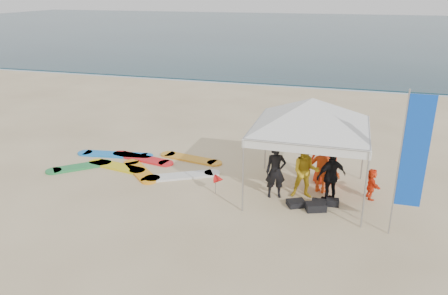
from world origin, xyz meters
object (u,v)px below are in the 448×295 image
object	(u,v)px
person_black_b	(331,176)
canopy_tent	(313,98)
person_seated	(371,184)
person_yellow	(305,172)
marker_pennant	(219,179)
surfboard_spread	(139,164)
person_orange_a	(323,166)
person_black_a	(276,171)
feather_flag	(413,154)
person_orange_b	(325,156)

from	to	relation	value
person_black_b	canopy_tent	distance (m)	2.34
person_black_b	person_seated	distance (m)	1.32
person_black_b	person_yellow	bearing A→B (deg)	-39.10
marker_pennant	surfboard_spread	world-z (taller)	marker_pennant
person_orange_a	surfboard_spread	xyz separation A→B (m)	(-6.45, 0.37, -0.81)
person_black_a	surfboard_spread	size ratio (longest dim) A/B	0.30
person_orange_a	person_seated	distance (m)	1.51
person_black_b	marker_pennant	world-z (taller)	person_black_b
person_black_b	canopy_tent	size ratio (longest dim) A/B	0.35
person_black_a	person_seated	size ratio (longest dim) A/B	1.74
person_orange_a	marker_pennant	size ratio (longest dim) A/B	2.65
person_orange_a	person_black_b	distance (m)	0.68
person_yellow	canopy_tent	size ratio (longest dim) A/B	0.37
person_black_a	person_orange_a	bearing A→B (deg)	12.39
person_seated	surfboard_spread	xyz separation A→B (m)	(-7.90, 0.45, -0.44)
canopy_tent	feather_flag	distance (m)	3.22
person_yellow	person_orange_a	distance (m)	0.72
person_black_b	surfboard_spread	world-z (taller)	person_black_b
person_yellow	person_orange_a	xyz separation A→B (m)	(0.46, 0.56, 0.01)
person_black_a	canopy_tent	world-z (taller)	canopy_tent
person_black_b	surfboard_spread	xyz separation A→B (m)	(-6.73, 0.98, -0.77)
person_black_a	person_orange_b	xyz separation A→B (m)	(1.33, 1.41, 0.11)
person_black_b	feather_flag	bearing A→B (deg)	107.75
canopy_tent	surfboard_spread	world-z (taller)	canopy_tent
person_seated	surfboard_spread	world-z (taller)	person_seated
person_black_a	feather_flag	xyz separation A→B (m)	(3.49, -1.29, 1.41)
person_black_b	surfboard_spread	bearing A→B (deg)	-43.04
person_orange_a	feather_flag	bearing A→B (deg)	154.48
person_seated	canopy_tent	size ratio (longest dim) A/B	0.21
person_seated	surfboard_spread	bearing A→B (deg)	72.31
canopy_tent	marker_pennant	bearing A→B (deg)	-163.24
person_orange_a	surfboard_spread	world-z (taller)	person_orange_a
person_orange_a	canopy_tent	size ratio (longest dim) A/B	0.37
person_yellow	person_orange_b	world-z (taller)	person_orange_b
person_orange_b	marker_pennant	bearing A→B (deg)	8.96
person_orange_a	person_black_b	bearing A→B (deg)	133.13
person_orange_b	person_black_b	bearing A→B (deg)	81.52
person_black_a	surfboard_spread	distance (m)	5.31
person_orange_a	marker_pennant	bearing A→B (deg)	37.87
person_black_a	surfboard_spread	world-z (taller)	person_black_a
surfboard_spread	canopy_tent	bearing A→B (deg)	-6.43
person_yellow	surfboard_spread	distance (m)	6.11
canopy_tent	marker_pennant	xyz separation A→B (m)	(-2.57, -0.77, -2.51)
person_orange_b	feather_flag	size ratio (longest dim) A/B	0.50
person_yellow	person_orange_b	size ratio (longest dim) A/B	0.89
person_seated	canopy_tent	world-z (taller)	canopy_tent
person_seated	feather_flag	xyz separation A→B (m)	(0.71, -1.97, 1.76)
person_yellow	person_orange_a	size ratio (longest dim) A/B	0.99
person_black_b	person_seated	size ratio (longest dim) A/B	1.68
person_black_a	person_black_b	size ratio (longest dim) A/B	1.04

